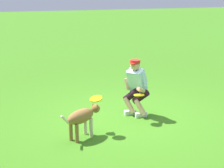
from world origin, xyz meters
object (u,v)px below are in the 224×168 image
object	(u,v)px
person	(136,86)
frisbee_flying	(96,99)
frisbee_held	(139,95)
dog	(83,117)

from	to	relation	value
person	frisbee_flying	world-z (taller)	person
person	frisbee_flying	size ratio (longest dim) A/B	5.34
frisbee_held	dog	bearing A→B (deg)	19.08
dog	frisbee_held	xyz separation A→B (m)	(-1.30, -0.45, 0.19)
dog	frisbee_flying	size ratio (longest dim) A/B	3.76
person	frisbee_flying	distance (m)	1.31
person	dog	distance (m)	1.62
person	frisbee_held	distance (m)	0.40
person	frisbee_held	bearing A→B (deg)	38.35
person	dog	world-z (taller)	person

